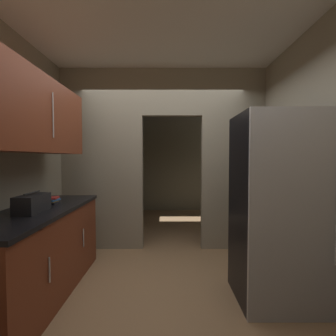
% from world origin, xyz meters
% --- Properties ---
extents(ground, '(20.00, 20.00, 0.00)m').
position_xyz_m(ground, '(0.00, 0.00, 0.00)').
color(ground, '#93704C').
extents(kitchen_overhead_slab, '(3.58, 6.54, 0.06)m').
position_xyz_m(kitchen_overhead_slab, '(0.00, 0.38, 2.86)').
color(kitchen_overhead_slab, silver).
extents(kitchen_partition, '(3.18, 0.12, 2.83)m').
position_xyz_m(kitchen_partition, '(-0.04, 1.27, 1.52)').
color(kitchen_partition, gray).
rests_on(kitchen_partition, ground).
extents(adjoining_room_shell, '(3.18, 2.95, 2.83)m').
position_xyz_m(adjoining_room_shell, '(0.00, 3.23, 1.42)').
color(adjoining_room_shell, gray).
rests_on(adjoining_room_shell, ground).
extents(refrigerator, '(0.80, 0.74, 1.88)m').
position_xyz_m(refrigerator, '(1.18, -0.18, 0.94)').
color(refrigerator, black).
rests_on(refrigerator, ground).
extents(lower_cabinet_run, '(0.66, 1.93, 0.92)m').
position_xyz_m(lower_cabinet_run, '(-1.26, -0.13, 0.46)').
color(lower_cabinet_run, maroon).
rests_on(lower_cabinet_run, ground).
extents(upper_cabinet_counterside, '(0.36, 1.74, 0.76)m').
position_xyz_m(upper_cabinet_counterside, '(-1.26, -0.13, 1.88)').
color(upper_cabinet_counterside, maroon).
extents(boombox, '(0.20, 0.38, 0.20)m').
position_xyz_m(boombox, '(-1.23, -0.27, 1.00)').
color(boombox, black).
rests_on(boombox, lower_cabinet_run).
extents(book_stack, '(0.14, 0.17, 0.08)m').
position_xyz_m(book_stack, '(-1.24, 0.15, 0.96)').
color(book_stack, black).
rests_on(book_stack, lower_cabinet_run).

